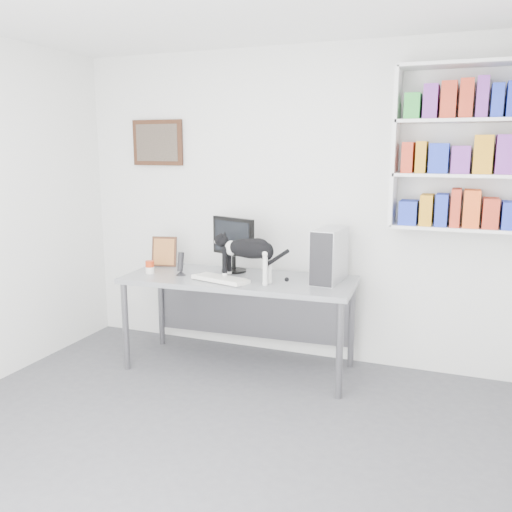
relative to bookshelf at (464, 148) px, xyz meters
name	(u,v)px	position (x,y,z in m)	size (l,w,h in m)	color
room	(178,242)	(-1.40, -1.85, -0.50)	(4.01, 4.01, 2.70)	#545459
bookshelf	(464,148)	(0.00, 0.00, 0.00)	(1.03, 0.28, 1.24)	silver
wall_art	(158,143)	(-2.70, 0.12, 0.05)	(0.52, 0.04, 0.42)	#452616
desk	(239,323)	(-1.67, -0.36, -1.45)	(1.91, 0.74, 0.80)	slate
monitor	(234,244)	(-1.80, -0.18, -0.81)	(0.45, 0.22, 0.48)	black
keyboard	(221,279)	(-1.76, -0.54, -1.04)	(0.47, 0.18, 0.04)	silver
pc_tower	(329,255)	(-0.95, -0.22, -0.84)	(0.19, 0.43, 0.43)	#A4A5A9
speaker	(181,263)	(-2.16, -0.46, -0.95)	(0.09, 0.09, 0.20)	black
leaning_print	(164,251)	(-2.47, -0.20, -0.91)	(0.23, 0.09, 0.28)	#452616
soup_can	(150,267)	(-2.44, -0.50, -1.00)	(0.07, 0.07, 0.11)	#B82F0F
cat	(248,259)	(-1.54, -0.48, -0.87)	(0.60, 0.16, 0.37)	black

